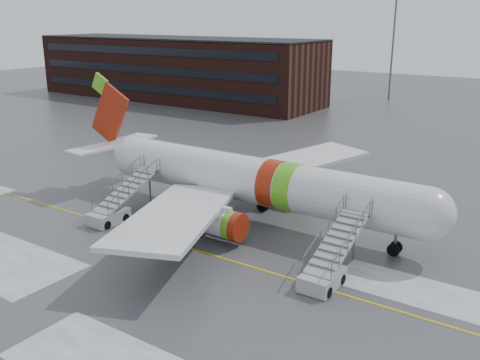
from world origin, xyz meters
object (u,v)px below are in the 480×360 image
Objects in this scene: airstair_fwd at (328,267)px; airstair_aft at (115,208)px; airliner at (244,179)px; pushback_tug at (172,217)px.

airstair_fwd is 1.00× the size of airstair_aft.
airstair_aft is at bearing -142.57° from airliner.
airstair_aft is (-19.31, 0.00, 0.00)m from airstair_fwd.
pushback_tug is (-14.54, 1.66, -0.28)m from airstair_fwd.
airstair_fwd is at bearing -6.51° from pushback_tug.
airstair_aft is 2.35× the size of pushback_tug.
airstair_fwd is 19.31m from airstair_aft.
airliner is 10.69× the size of pushback_tug.
airstair_aft is (-8.54, -6.54, -2.35)m from airliner.
airstair_aft is at bearing 180.00° from airstair_fwd.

